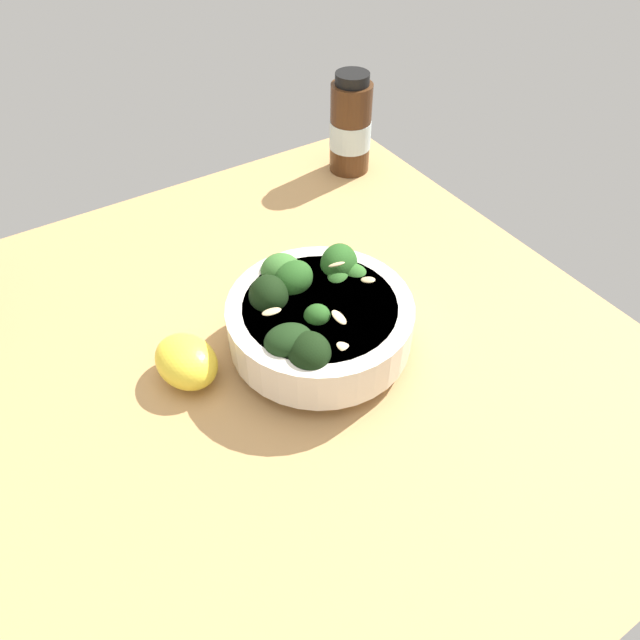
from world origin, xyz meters
TOP-DOWN VIEW (x-y plane):
  - ground_plane at (0.00, 0.00)cm, footprint 70.59×70.59cm
  - bowl_of_broccoli at (4.67, -1.04)cm, footprint 17.96×18.58cm
  - lemon_wedge at (-7.85, 2.20)cm, footprint 6.59×7.83cm
  - bottle_tall at (27.23, 26.02)cm, footprint 5.74×5.74cm

SIDE VIEW (x-z plane):
  - ground_plane at x=0.00cm, z-range -4.14..0.00cm
  - lemon_wedge at x=-7.85cm, z-range 0.00..4.31cm
  - bowl_of_broccoli at x=4.67cm, z-range -0.17..8.45cm
  - bottle_tall at x=27.23cm, z-range -0.53..13.18cm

